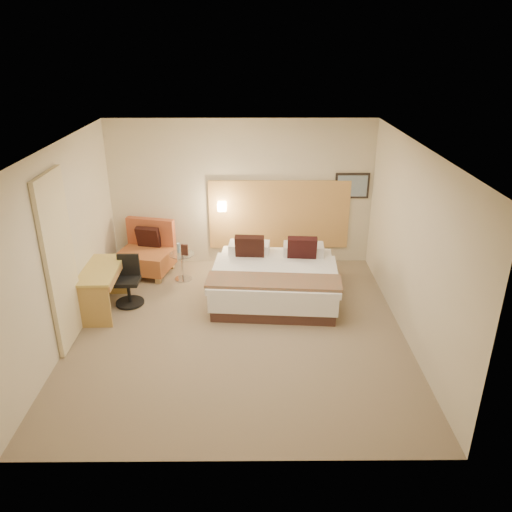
{
  "coord_description": "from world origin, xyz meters",
  "views": [
    {
      "loc": [
        0.21,
        -6.32,
        3.95
      ],
      "look_at": [
        0.26,
        0.43,
        1.01
      ],
      "focal_mm": 35.0,
      "sensor_mm": 36.0,
      "label": 1
    }
  ],
  "objects_px": {
    "side_table": "(183,265)",
    "desk": "(103,277)",
    "lounge_chair": "(147,253)",
    "desk_chair": "(129,284)",
    "bed": "(275,278)"
  },
  "relations": [
    {
      "from": "lounge_chair",
      "to": "side_table",
      "type": "relative_size",
      "value": 2.03
    },
    {
      "from": "bed",
      "to": "desk",
      "type": "bearing_deg",
      "value": -170.21
    },
    {
      "from": "side_table",
      "to": "desk",
      "type": "xyz_separation_m",
      "value": [
        -1.08,
        -1.08,
        0.29
      ]
    },
    {
      "from": "side_table",
      "to": "lounge_chair",
      "type": "bearing_deg",
      "value": 155.44
    },
    {
      "from": "desk",
      "to": "lounge_chair",
      "type": "bearing_deg",
      "value": 74.22
    },
    {
      "from": "lounge_chair",
      "to": "side_table",
      "type": "distance_m",
      "value": 0.76
    },
    {
      "from": "desk_chair",
      "to": "lounge_chair",
      "type": "bearing_deg",
      "value": 86.79
    },
    {
      "from": "bed",
      "to": "side_table",
      "type": "height_order",
      "value": "bed"
    },
    {
      "from": "side_table",
      "to": "desk",
      "type": "relative_size",
      "value": 0.45
    },
    {
      "from": "side_table",
      "to": "desk",
      "type": "bearing_deg",
      "value": -135.08
    },
    {
      "from": "lounge_chair",
      "to": "desk_chair",
      "type": "height_order",
      "value": "lounge_chair"
    },
    {
      "from": "bed",
      "to": "lounge_chair",
      "type": "relative_size",
      "value": 2.02
    },
    {
      "from": "lounge_chair",
      "to": "side_table",
      "type": "bearing_deg",
      "value": -24.56
    },
    {
      "from": "bed",
      "to": "lounge_chair",
      "type": "bearing_deg",
      "value": 158.01
    },
    {
      "from": "lounge_chair",
      "to": "desk_chair",
      "type": "relative_size",
      "value": 1.32
    }
  ]
}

